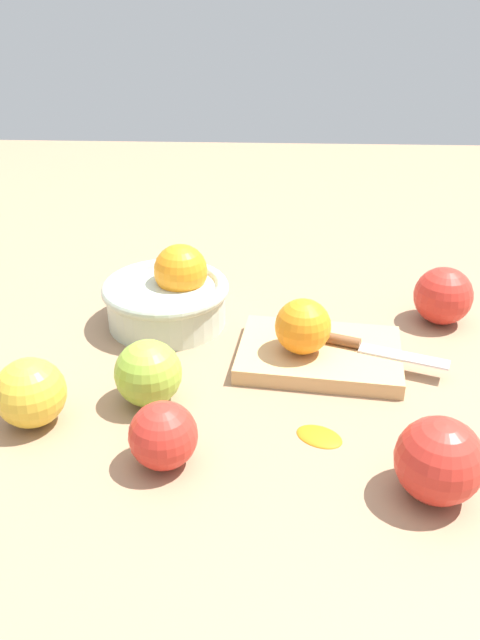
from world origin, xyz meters
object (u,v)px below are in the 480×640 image
(cutting_board, at_px, (320,354))
(apple_front_left, at_px, (148,373))
(apple_front_right, at_px, (439,460))
(knife, at_px, (368,347))
(bowl, at_px, (169,295))
(orange_on_board, at_px, (303,326))
(apple_front_left_2, at_px, (163,435))
(apple_back_right, at_px, (443,296))
(apple_front_left_3, at_px, (30,393))

(cutting_board, height_order, apple_front_left, apple_front_left)
(apple_front_left, distance_m, apple_front_right, 0.33)
(knife, bearing_deg, bowl, 159.42)
(orange_on_board, relative_size, apple_front_right, 0.84)
(orange_on_board, bearing_deg, apple_front_right, -62.12)
(cutting_board, relative_size, apple_front_right, 2.45)
(orange_on_board, height_order, apple_front_right, orange_on_board)
(knife, relative_size, apple_front_right, 1.82)
(apple_front_left_2, height_order, apple_back_right, apple_back_right)
(apple_front_right, bearing_deg, apple_front_left_3, 167.58)
(apple_front_left, height_order, apple_back_right, apple_back_right)
(cutting_board, xyz_separation_m, apple_front_left_2, (-0.17, -0.20, 0.02))
(apple_front_left, bearing_deg, apple_front_left_3, -159.99)
(knife, bearing_deg, orange_on_board, -176.82)
(apple_front_left, height_order, apple_front_left_2, apple_front_left)
(orange_on_board, bearing_deg, apple_front_left_2, -127.13)
(orange_on_board, bearing_deg, bowl, 150.18)
(apple_front_left, bearing_deg, apple_back_right, 29.01)
(cutting_board, height_order, apple_front_left_2, apple_front_left_2)
(orange_on_board, height_order, apple_front_left_2, orange_on_board)
(bowl, xyz_separation_m, apple_front_right, (0.30, -0.33, 0.00))
(bowl, relative_size, cutting_board, 0.86)
(bowl, height_order, apple_front_left, bowl)
(bowl, height_order, apple_front_right, bowl)
(apple_front_left_3, bearing_deg, apple_front_right, -12.42)
(orange_on_board, bearing_deg, knife, 3.18)
(bowl, relative_size, apple_front_right, 2.12)
(orange_on_board, xyz_separation_m, knife, (0.08, 0.00, -0.03))
(cutting_board, height_order, knife, knife)
(knife, bearing_deg, apple_front_right, -81.40)
(orange_on_board, distance_m, apple_front_left_3, 0.33)
(cutting_board, relative_size, apple_front_left_3, 2.63)
(knife, distance_m, apple_front_right, 0.23)
(apple_front_left, xyz_separation_m, apple_front_left_3, (-0.12, -0.04, 0.00))
(apple_front_left_3, bearing_deg, orange_on_board, 23.74)
(knife, xyz_separation_m, apple_front_left_2, (-0.23, -0.20, 0.01))
(bowl, relative_size, apple_front_left_2, 2.53)
(knife, height_order, apple_front_left, apple_front_left)
(apple_front_left_3, distance_m, apple_back_right, 0.56)
(apple_front_left, bearing_deg, orange_on_board, 26.15)
(apple_front_left_3, distance_m, apple_front_right, 0.43)
(apple_front_left_3, height_order, apple_front_right, apple_front_right)
(apple_front_left_2, relative_size, apple_front_left_3, 0.90)
(apple_front_left_3, bearing_deg, cutting_board, 23.51)
(apple_front_left, relative_size, apple_front_left_3, 1.00)
(apple_front_left_2, distance_m, apple_front_left_3, 0.17)
(apple_front_left, distance_m, apple_front_left_3, 0.13)
(bowl, relative_size, apple_front_left_3, 2.28)
(bowl, distance_m, apple_front_left, 0.19)
(bowl, xyz_separation_m, apple_front_left_3, (-0.12, -0.24, -0.00))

